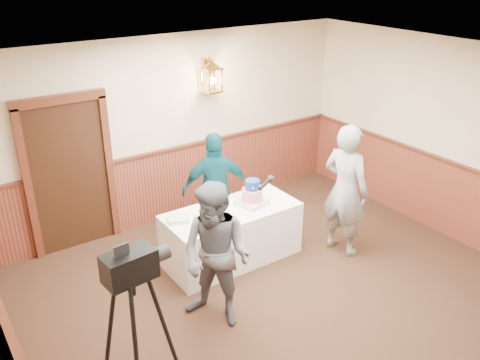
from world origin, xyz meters
The scene contains 10 objects.
ground centered at (0.00, 0.00, 0.00)m, with size 7.00×7.00×0.00m, color #301D13.
room_shell centered at (-0.05, 0.45, 1.52)m, with size 6.02×7.02×2.81m.
display_table centered at (0.00, 1.90, 0.38)m, with size 1.80×0.80×0.75m, color white.
tiered_cake centered at (0.31, 1.87, 0.89)m, with size 0.41×0.41×0.35m.
sheet_cake_yellow centered at (-0.38, 1.78, 0.79)m, with size 0.38×0.29×0.08m, color #FFF498.
sheet_cake_green centered at (-0.72, 2.01, 0.78)m, with size 0.26×0.21×0.06m, color #93C38A.
interviewer centered at (-0.83, 0.95, 0.84)m, with size 1.57×1.03×1.68m.
baker centered at (1.38, 1.23, 0.92)m, with size 0.67×0.44×1.84m, color gray.
assistant_p centered at (0.09, 2.43, 0.82)m, with size 0.96×0.40×1.63m, color #0B3F4B.
tv_camera_rig centered at (-2.06, 0.23, 0.77)m, with size 0.67×0.62×1.70m.
Camera 1 is at (-3.23, -3.03, 3.84)m, focal length 38.00 mm.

